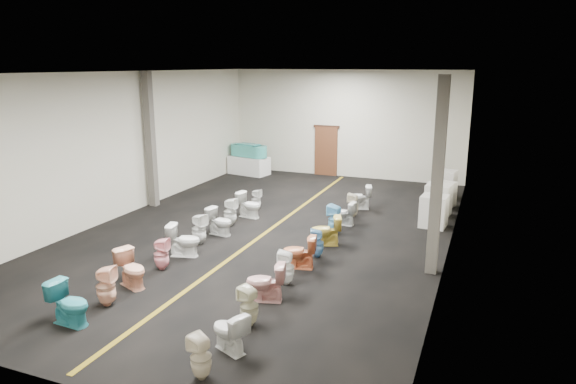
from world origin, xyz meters
name	(u,v)px	position (x,y,z in m)	size (l,w,h in m)	color
floor	(270,230)	(0.00, 0.00, 0.00)	(16.00, 16.00, 0.00)	black
ceiling	(268,72)	(0.00, 0.00, 4.50)	(16.00, 16.00, 0.00)	black
wall_back	(345,124)	(0.00, 8.00, 2.25)	(10.00, 10.00, 0.00)	beige
wall_front	(42,243)	(0.00, -8.00, 2.25)	(10.00, 10.00, 0.00)	beige
wall_left	(125,144)	(-5.00, 0.00, 2.25)	(16.00, 16.00, 0.00)	beige
wall_right	(454,166)	(5.00, 0.00, 2.25)	(16.00, 16.00, 0.00)	beige
aisle_stripe	(270,230)	(0.00, 0.00, 0.00)	(0.12, 15.60, 0.01)	#7F6512
back_door	(326,151)	(-0.80, 7.94, 1.05)	(1.00, 0.10, 2.10)	#562D19
door_frame	(327,126)	(-0.80, 7.95, 2.12)	(1.15, 0.08, 0.10)	#331C11
column_left	(150,140)	(-4.75, 1.00, 2.25)	(0.25, 0.25, 4.50)	#59544C
column_right	(437,178)	(4.75, -1.50, 2.25)	(0.25, 0.25, 4.50)	#59544C
display_table	(249,165)	(-3.99, 6.87, 0.39)	(1.74, 0.87, 0.77)	white
bathtub	(249,150)	(-3.99, 6.87, 1.07)	(1.82, 0.96, 0.55)	teal
appliance_crate_a	(434,211)	(4.40, 2.09, 0.47)	(0.74, 0.74, 0.95)	white
appliance_crate_b	(438,200)	(4.40, 3.34, 0.50)	(0.73, 0.73, 1.01)	silver
appliance_crate_c	(442,194)	(4.40, 4.50, 0.43)	(0.75, 0.75, 0.85)	silver
appliance_crate_d	(445,184)	(4.40, 5.72, 0.51)	(0.71, 0.71, 1.01)	silver
toilet_left_0	(70,303)	(-1.19, -6.50, 0.41)	(0.46, 0.81, 0.83)	teal
toilet_left_1	(106,286)	(-1.09, -5.65, 0.42)	(0.38, 0.38, 0.83)	#FFC1A2
toilet_left_2	(132,269)	(-1.19, -4.71, 0.41)	(0.46, 0.80, 0.82)	#FBB28F
toilet_left_3	(161,254)	(-1.17, -3.67, 0.39)	(0.35, 0.35, 0.77)	#F8A5AC
toilet_left_4	(184,240)	(-1.16, -2.71, 0.41)	(0.46, 0.81, 0.83)	white
toilet_left_5	(199,229)	(-1.28, -1.80, 0.42)	(0.38, 0.39, 0.84)	white
toilet_left_6	(220,222)	(-1.14, -0.92, 0.39)	(0.43, 0.76, 0.78)	silver
toilet_left_7	(230,212)	(-1.27, -0.04, 0.42)	(0.38, 0.39, 0.84)	white
toilet_left_8	(249,205)	(-1.11, 0.94, 0.40)	(0.45, 0.79, 0.80)	white
toilet_left_9	(256,199)	(-1.30, 1.85, 0.34)	(0.31, 0.31, 0.68)	white
toilet_right_0	(201,357)	(1.96, -7.10, 0.36)	(0.33, 0.34, 0.73)	beige
toilet_right_1	(229,331)	(1.98, -6.24, 0.36)	(0.41, 0.71, 0.73)	white
toilet_right_2	(249,306)	(1.91, -5.32, 0.38)	(0.34, 0.35, 0.77)	beige
toilet_right_3	(266,282)	(1.78, -4.28, 0.41)	(0.45, 0.80, 0.81)	#E2A29E
toilet_right_4	(286,267)	(1.86, -3.36, 0.39)	(0.35, 0.35, 0.77)	white
toilet_right_5	(299,252)	(1.81, -2.40, 0.40)	(0.45, 0.79, 0.80)	#DA7546
toilet_right_6	(317,243)	(1.98, -1.57, 0.37)	(0.33, 0.34, 0.73)	#69A3D0
toilet_right_7	(326,231)	(1.92, -0.64, 0.40)	(0.45, 0.79, 0.81)	gold
toilet_right_8	(335,219)	(1.86, 0.37, 0.43)	(0.38, 0.39, 0.85)	#73C3EC
toilet_right_9	(344,213)	(1.87, 1.27, 0.36)	(0.41, 0.71, 0.73)	silver
toilet_right_10	(353,205)	(1.92, 2.21, 0.38)	(0.34, 0.35, 0.75)	beige
toilet_right_11	(359,197)	(1.88, 3.15, 0.40)	(0.45, 0.79, 0.81)	white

